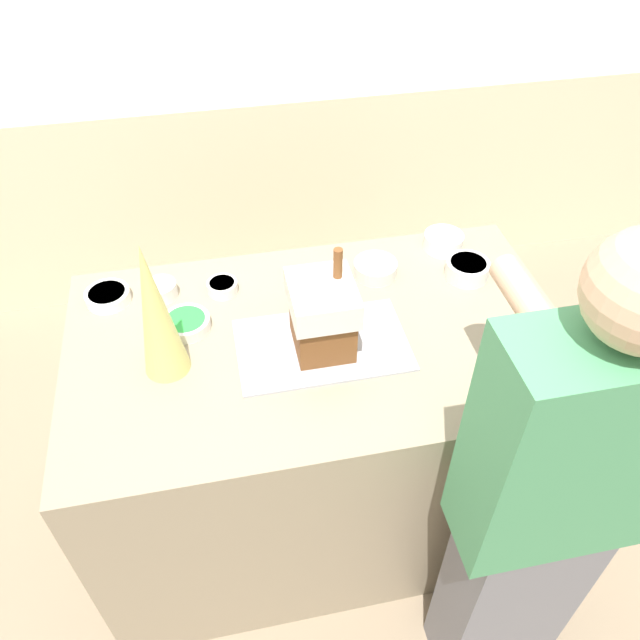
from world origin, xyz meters
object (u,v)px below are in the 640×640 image
(candy_bowl_front_corner, at_px, (108,296))
(candy_bowl_far_left, at_px, (186,323))
(gingerbread_house, at_px, (324,314))
(decorative_tree, at_px, (155,311))
(baking_tray, at_px, (324,345))
(person, at_px, (543,510))
(candy_bowl_center_rear, at_px, (467,268))
(candy_bowl_beside_tree, at_px, (443,241))
(candy_bowl_near_tray_left, at_px, (161,289))
(candy_bowl_near_tray_right, at_px, (222,286))
(candy_bowl_behind_tray, at_px, (375,268))

(candy_bowl_front_corner, bearing_deg, candy_bowl_far_left, -36.54)
(gingerbread_house, height_order, decorative_tree, decorative_tree)
(baking_tray, relative_size, candy_bowl_front_corner, 3.59)
(decorative_tree, xyz_separation_m, person, (0.82, -0.56, -0.26))
(candy_bowl_center_rear, relative_size, candy_bowl_far_left, 0.99)
(decorative_tree, height_order, person, person)
(candy_bowl_beside_tree, height_order, person, person)
(baking_tray, height_order, candy_bowl_front_corner, candy_bowl_front_corner)
(candy_bowl_front_corner, distance_m, candy_bowl_near_tray_left, 0.16)
(decorative_tree, distance_m, candy_bowl_near_tray_left, 0.34)
(decorative_tree, height_order, candy_bowl_near_tray_right, decorative_tree)
(gingerbread_house, distance_m, candy_bowl_near_tray_right, 0.40)
(baking_tray, bearing_deg, candy_bowl_near_tray_right, 131.47)
(candy_bowl_beside_tree, bearing_deg, candy_bowl_near_tray_left, -176.15)
(candy_bowl_near_tray_left, bearing_deg, gingerbread_house, -34.82)
(candy_bowl_front_corner, bearing_deg, candy_bowl_near_tray_left, -3.39)
(candy_bowl_beside_tree, distance_m, candy_bowl_far_left, 0.87)
(gingerbread_house, height_order, candy_bowl_near_tray_right, gingerbread_house)
(candy_bowl_behind_tray, xyz_separation_m, person, (0.18, -0.83, -0.09))
(gingerbread_house, bearing_deg, candy_bowl_center_rear, 22.85)
(candy_bowl_center_rear, distance_m, candy_bowl_near_tray_right, 0.76)
(candy_bowl_front_corner, relative_size, candy_bowl_far_left, 0.96)
(baking_tray, xyz_separation_m, candy_bowl_center_rear, (0.50, 0.21, 0.03))
(candy_bowl_near_tray_right, bearing_deg, candy_bowl_far_left, -129.38)
(candy_bowl_behind_tray, height_order, candy_bowl_beside_tree, candy_bowl_beside_tree)
(gingerbread_house, distance_m, candy_bowl_near_tray_left, 0.54)
(gingerbread_house, distance_m, person, 0.71)
(candy_bowl_center_rear, height_order, person, person)
(candy_bowl_behind_tray, relative_size, candy_bowl_far_left, 0.99)
(baking_tray, bearing_deg, candy_bowl_behind_tray, 51.22)
(baking_tray, distance_m, candy_bowl_center_rear, 0.54)
(candy_bowl_front_corner, bearing_deg, decorative_tree, -61.36)
(person, bearing_deg, candy_bowl_near_tray_right, 127.68)
(baking_tray, relative_size, candy_bowl_far_left, 3.44)
(gingerbread_house, height_order, candy_bowl_far_left, gingerbread_house)
(decorative_tree, xyz_separation_m, candy_bowl_front_corner, (-0.17, 0.31, -0.18))
(candy_bowl_beside_tree, bearing_deg, candy_bowl_center_rear, -81.83)
(candy_bowl_near_tray_right, xyz_separation_m, person, (0.65, -0.84, -0.08))
(candy_bowl_near_tray_left, bearing_deg, candy_bowl_front_corner, 176.61)
(candy_bowl_behind_tray, bearing_deg, baking_tray, -128.78)
(candy_bowl_front_corner, relative_size, candy_bowl_near_tray_left, 1.38)
(decorative_tree, relative_size, candy_bowl_center_rear, 2.98)
(candy_bowl_far_left, bearing_deg, candy_bowl_behind_tray, 12.27)
(baking_tray, distance_m, decorative_tree, 0.47)
(candy_bowl_center_rear, xyz_separation_m, candy_bowl_near_tray_left, (-0.93, 0.09, -0.00))
(candy_bowl_beside_tree, bearing_deg, candy_bowl_front_corner, -177.21)
(baking_tray, bearing_deg, candy_bowl_far_left, 158.26)
(candy_bowl_far_left, bearing_deg, candy_bowl_center_rear, 4.15)
(candy_bowl_front_corner, xyz_separation_m, candy_bowl_near_tray_left, (0.16, -0.01, 0.01))
(candy_bowl_center_rear, height_order, candy_bowl_beside_tree, candy_bowl_center_rear)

